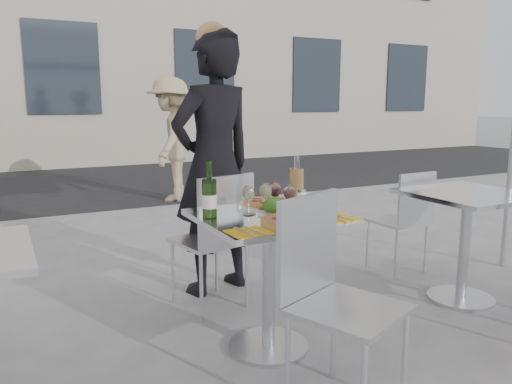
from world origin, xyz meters
name	(u,v)px	position (x,y,z in m)	size (l,w,h in m)	color
ground	(268,348)	(0.00, 0.00, 0.00)	(80.00, 80.00, 0.00)	slate
street_asphalt	(85,182)	(0.00, 6.50, 0.00)	(24.00, 5.00, 0.00)	black
main_table	(269,254)	(0.00, 0.00, 0.54)	(0.72, 0.72, 0.75)	#B7BABF
side_table_right	(466,223)	(1.50, 0.00, 0.54)	(0.72, 0.72, 0.75)	#B7BABF
chair_far	(217,231)	(-0.05, 0.60, 0.53)	(0.48, 0.49, 0.90)	silver
chair_near	(329,284)	(0.00, -0.55, 0.56)	(0.56, 0.57, 0.94)	silver
side_chair_rfar	(406,214)	(1.53, 0.59, 0.48)	(0.38, 0.39, 0.81)	silver
woman_diner	(214,165)	(0.08, 0.95, 0.91)	(0.66, 0.43, 1.81)	black
pedestrian_b	(171,139)	(0.85, 4.33, 0.84)	(1.08, 0.62, 1.68)	tan
pizza_near	(293,220)	(0.03, -0.19, 0.76)	(0.33, 0.33, 0.02)	tan
pizza_far	(268,203)	(0.11, 0.21, 0.77)	(0.33, 0.33, 0.03)	white
salad_plate	(277,207)	(0.06, 0.02, 0.79)	(0.22, 0.22, 0.09)	white
wine_bottle	(209,197)	(-0.30, 0.07, 0.86)	(0.07, 0.08, 0.29)	#2B501E
carafe	(297,186)	(0.24, 0.12, 0.87)	(0.08, 0.08, 0.29)	tan
sugar_shaker	(300,198)	(0.25, 0.09, 0.80)	(0.06, 0.06, 0.11)	white
wineglass_white_a	(248,195)	(-0.09, 0.06, 0.86)	(0.07, 0.07, 0.16)	white
wineglass_white_b	(266,192)	(0.03, 0.09, 0.86)	(0.07, 0.07, 0.16)	white
wineglass_red_a	(290,193)	(0.12, 0.00, 0.86)	(0.07, 0.07, 0.16)	white
wineglass_red_b	(275,190)	(0.09, 0.10, 0.86)	(0.07, 0.07, 0.16)	white
napkin_left	(249,232)	(-0.25, -0.27, 0.75)	(0.19, 0.20, 0.01)	yellow
napkin_right	(336,218)	(0.27, -0.22, 0.75)	(0.19, 0.20, 0.01)	yellow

